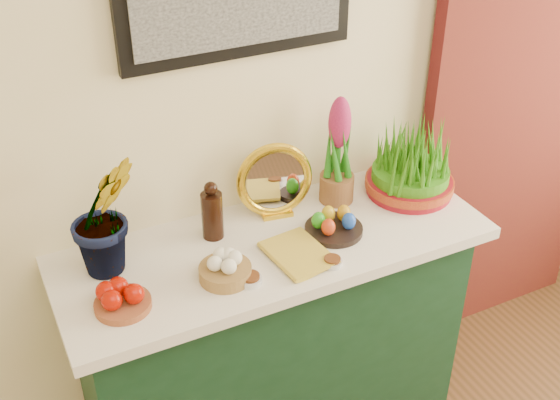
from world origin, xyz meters
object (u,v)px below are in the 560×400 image
object	(u,v)px
wheatgrass_sabzeh	(411,165)
hyacinth_green	(102,197)
sideboard	(274,346)
book	(275,262)
mirror	(275,181)

from	to	relation	value
wheatgrass_sabzeh	hyacinth_green	bearing A→B (deg)	177.91
sideboard	hyacinth_green	size ratio (longest dim) A/B	2.57
hyacinth_green	wheatgrass_sabzeh	size ratio (longest dim) A/B	1.62
hyacinth_green	wheatgrass_sabzeh	distance (m)	1.07
hyacinth_green	wheatgrass_sabzeh	world-z (taller)	hyacinth_green
sideboard	wheatgrass_sabzeh	world-z (taller)	wheatgrass_sabzeh
book	sideboard	bearing A→B (deg)	61.17
hyacinth_green	book	size ratio (longest dim) A/B	2.30
sideboard	wheatgrass_sabzeh	xyz separation A→B (m)	(0.56, 0.05, 0.58)
hyacinth_green	book	xyz separation A→B (m)	(0.44, -0.21, -0.24)
book	wheatgrass_sabzeh	bearing A→B (deg)	9.99
hyacinth_green	mirror	distance (m)	0.59
hyacinth_green	book	world-z (taller)	hyacinth_green
mirror	wheatgrass_sabzeh	distance (m)	0.49
sideboard	book	xyz separation A→B (m)	(-0.05, -0.13, 0.48)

